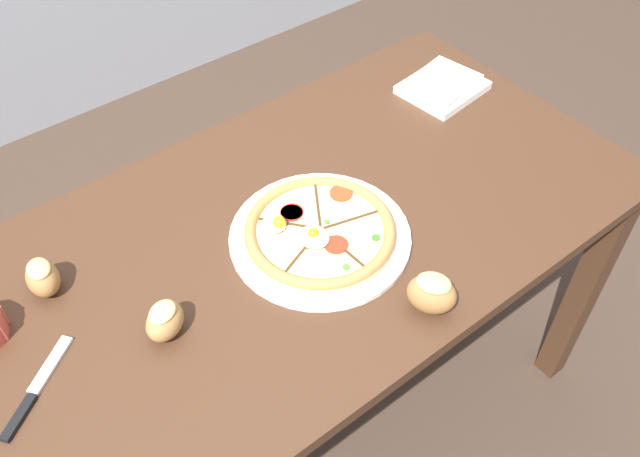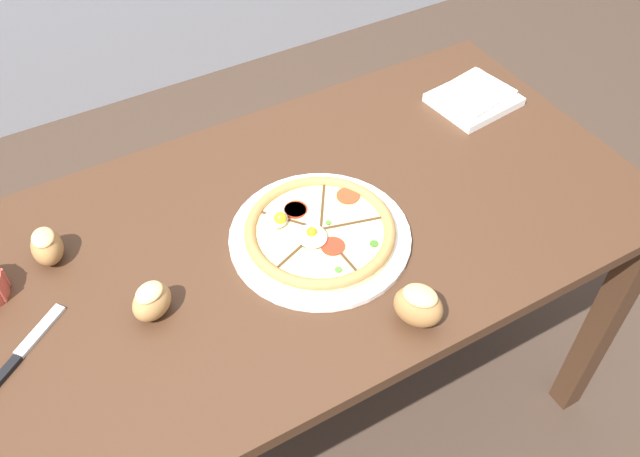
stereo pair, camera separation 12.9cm
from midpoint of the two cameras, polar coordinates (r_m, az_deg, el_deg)
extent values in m
plane|color=#3D2D23|center=(1.96, -4.95, -16.46)|extent=(12.00, 12.00, 0.00)
cube|color=#422819|center=(1.33, -7.00, -1.81)|extent=(1.56, 0.75, 0.03)
cube|color=#422819|center=(1.84, 19.53, -5.02)|extent=(0.06, 0.06, 0.74)
cube|color=#422819|center=(2.10, 5.88, 5.84)|extent=(0.06, 0.06, 0.74)
cylinder|color=white|center=(1.31, -2.82, -0.87)|extent=(0.35, 0.35, 0.01)
cylinder|color=#E5C684|center=(1.30, -2.84, -0.51)|extent=(0.29, 0.29, 0.01)
cylinder|color=#E0CC84|center=(1.30, -2.85, -0.29)|extent=(0.26, 0.26, 0.00)
torus|color=#B27A42|center=(1.30, -2.85, -0.26)|extent=(0.29, 0.29, 0.02)
cube|color=#472D19|center=(1.26, -4.43, -2.06)|extent=(0.12, 0.05, 0.00)
cube|color=#472D19|center=(1.26, -1.02, -1.83)|extent=(0.01, 0.13, 0.00)
cube|color=#472D19|center=(1.31, -0.25, 0.58)|extent=(0.12, 0.04, 0.00)
cube|color=#472D19|center=(1.34, -3.01, 1.77)|extent=(0.07, 0.11, 0.00)
cube|color=#472D19|center=(1.31, -5.55, 0.23)|extent=(0.08, 0.10, 0.00)
cylinder|color=red|center=(1.33, -5.16, 1.25)|extent=(0.05, 0.05, 0.00)
cylinder|color=red|center=(1.27, -1.55, -1.54)|extent=(0.05, 0.05, 0.00)
cylinder|color=red|center=(1.33, -5.20, 1.16)|extent=(0.04, 0.04, 0.00)
cylinder|color=red|center=(1.36, -0.91, 2.83)|extent=(0.05, 0.05, 0.00)
ellipsoid|color=white|center=(1.30, -6.71, 0.26)|extent=(0.06, 0.07, 0.01)
sphere|color=#F4AD1E|center=(1.30, -6.41, 0.45)|extent=(0.03, 0.03, 0.03)
ellipsoid|color=white|center=(1.27, -3.42, -0.87)|extent=(0.06, 0.07, 0.01)
sphere|color=orange|center=(1.27, -3.47, -0.55)|extent=(0.02, 0.02, 0.02)
cylinder|color=#2D5B1E|center=(1.27, -3.95, -1.69)|extent=(0.01, 0.01, 0.00)
cylinder|color=#386B23|center=(1.29, -2.49, -0.35)|extent=(0.01, 0.01, 0.00)
cylinder|color=#477A2D|center=(1.31, -2.23, 0.42)|extent=(0.01, 0.01, 0.00)
cylinder|color=#477A2D|center=(1.23, -0.78, -3.43)|extent=(0.01, 0.01, 0.00)
cylinder|color=#386B23|center=(1.28, 1.86, -0.93)|extent=(0.02, 0.02, 0.00)
cylinder|color=#C64C3D|center=(1.32, -27.73, -6.64)|extent=(0.01, 0.01, 0.05)
cylinder|color=#C64C3D|center=(1.30, -27.83, -7.83)|extent=(0.01, 0.01, 0.05)
cube|color=white|center=(1.69, 8.12, 11.58)|extent=(0.20, 0.18, 0.02)
cube|color=white|center=(1.68, 8.18, 12.08)|extent=(0.17, 0.16, 0.02)
ellipsoid|color=#A3703D|center=(1.19, 6.32, -5.70)|extent=(0.10, 0.11, 0.07)
ellipsoid|color=tan|center=(1.16, 6.45, -4.78)|extent=(0.07, 0.08, 0.02)
ellipsoid|color=#A3703D|center=(1.33, -24.92, -3.98)|extent=(0.07, 0.08, 0.06)
ellipsoid|color=tan|center=(1.31, -25.28, -3.24)|extent=(0.05, 0.06, 0.02)
ellipsoid|color=#B27F47|center=(1.20, -15.99, -7.71)|extent=(0.09, 0.09, 0.07)
ellipsoid|color=#EAB775|center=(1.18, -16.26, -6.95)|extent=(0.07, 0.06, 0.02)
cube|color=silver|center=(1.25, -24.52, -10.72)|extent=(0.10, 0.08, 0.01)
cube|color=black|center=(1.22, -26.96, -14.21)|extent=(0.07, 0.06, 0.01)
camera|label=1|loc=(0.06, -92.87, -3.08)|focal=38.00mm
camera|label=2|loc=(0.06, 87.13, 3.08)|focal=38.00mm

